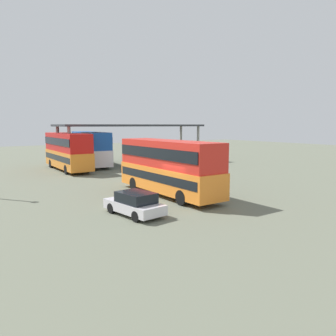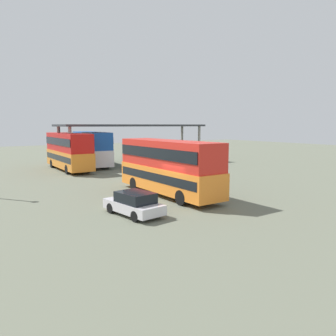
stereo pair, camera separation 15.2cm
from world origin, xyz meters
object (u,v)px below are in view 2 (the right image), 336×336
at_px(double_decker_near_canopy, 69,150).
at_px(double_decker_mid_row, 91,147).
at_px(double_decker_main, 168,165).
at_px(parked_hatchback, 134,204).

height_order(double_decker_near_canopy, double_decker_mid_row, double_decker_mid_row).
bearing_deg(double_decker_main, parked_hatchback, 126.23).
bearing_deg(double_decker_mid_row, double_decker_near_canopy, 132.81).
height_order(double_decker_main, double_decker_near_canopy, double_decker_near_canopy).
bearing_deg(double_decker_main, double_decker_near_canopy, 5.39).
relative_size(double_decker_main, parked_hatchback, 2.48).
bearing_deg(double_decker_mid_row, parked_hatchback, 171.35).
xyz_separation_m(parked_hatchback, double_decker_near_canopy, (2.59, 21.06, 1.63)).
bearing_deg(double_decker_main, double_decker_mid_row, -5.99).
relative_size(parked_hatchback, double_decker_mid_row, 0.36).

